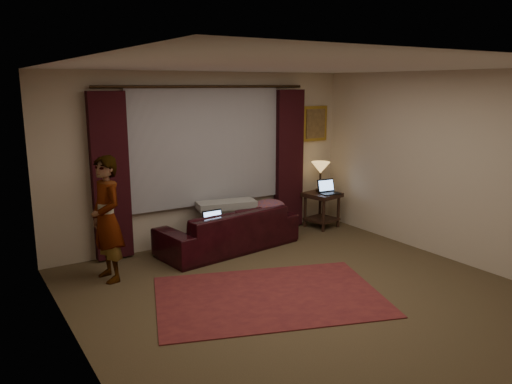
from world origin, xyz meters
TOP-DOWN VIEW (x-y plane):
  - floor at (0.00, 0.00)m, footprint 5.00×5.00m
  - ceiling at (0.00, 0.00)m, footprint 5.00×5.00m
  - wall_back at (0.00, 2.50)m, footprint 5.00×0.02m
  - wall_left at (-2.50, 0.00)m, footprint 0.02×5.00m
  - wall_right at (2.50, 0.00)m, footprint 0.02×5.00m
  - sheer_curtain at (0.00, 2.44)m, footprint 2.50×0.05m
  - drape_left at (-1.50, 2.39)m, footprint 0.50×0.14m
  - drape_right at (1.50, 2.39)m, footprint 0.50×0.14m
  - curtain_rod at (0.00, 2.39)m, footprint 0.04×0.04m
  - picture_frame at (2.10, 2.47)m, footprint 0.50×0.04m
  - sofa at (0.07, 1.93)m, footprint 2.23×1.19m
  - throw_blanket at (0.15, 2.11)m, footprint 0.94×0.53m
  - clothing_pile at (0.77, 1.91)m, footprint 0.68×0.62m
  - laptop_sofa at (-0.24, 1.70)m, footprint 0.32×0.35m
  - area_rug at (-0.37, 0.16)m, footprint 3.00×2.47m
  - end_table at (2.00, 2.10)m, footprint 0.62×0.62m
  - tiffany_lamp at (2.03, 2.20)m, footprint 0.44×0.44m
  - laptop_table at (2.05, 1.97)m, footprint 0.35×0.38m
  - person at (-1.78, 1.68)m, footprint 0.52×0.52m

SIDE VIEW (x-z plane):
  - floor at x=0.00m, z-range -0.01..0.00m
  - area_rug at x=-0.37m, z-range 0.00..0.01m
  - end_table at x=2.00m, z-range 0.00..0.60m
  - sofa at x=0.07m, z-range 0.00..0.86m
  - laptop_sofa at x=-0.24m, z-range 0.43..0.66m
  - clothing_pile at x=0.77m, z-range 0.43..0.66m
  - laptop_table at x=2.05m, z-range 0.60..0.84m
  - person at x=-1.78m, z-range 0.00..1.57m
  - tiffany_lamp at x=2.03m, z-range 0.60..1.12m
  - throw_blanket at x=0.15m, z-range 0.82..0.92m
  - drape_left at x=-1.50m, z-range 0.03..2.33m
  - drape_right at x=1.50m, z-range 0.03..2.33m
  - wall_back at x=0.00m, z-range 0.00..2.60m
  - wall_left at x=-2.50m, z-range 0.00..2.60m
  - wall_right at x=2.50m, z-range 0.00..2.60m
  - sheer_curtain at x=0.00m, z-range 0.60..2.40m
  - picture_frame at x=2.10m, z-range 1.45..2.05m
  - curtain_rod at x=0.00m, z-range 0.68..4.08m
  - ceiling at x=0.00m, z-range 2.59..2.61m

